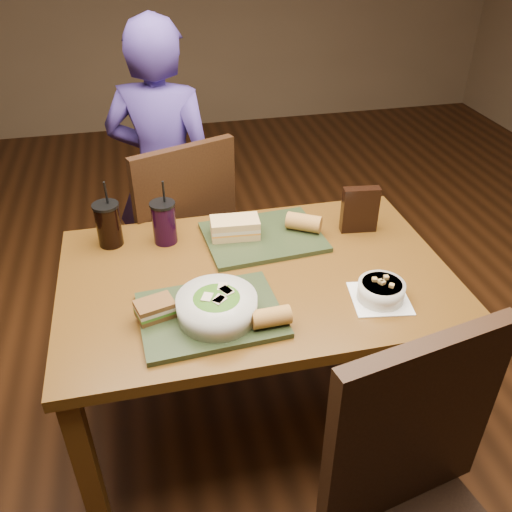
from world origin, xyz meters
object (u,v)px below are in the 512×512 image
(baguette_near, at_px, (271,317))
(baguette_far, at_px, (304,222))
(dining_table, at_px, (256,294))
(tray_far, at_px, (263,237))
(cup_berry, at_px, (164,222))
(tray_near, at_px, (211,315))
(salad_bowl, at_px, (217,305))
(soup_bowl, at_px, (381,291))
(diner, at_px, (165,176))
(sandwich_far, at_px, (235,228))
(cup_cola, at_px, (108,224))
(chip_bag, at_px, (360,210))
(sandwich_near, at_px, (155,309))
(chair_far, at_px, (187,233))

(baguette_near, height_order, baguette_far, baguette_far)
(dining_table, height_order, tray_far, tray_far)
(cup_berry, bearing_deg, dining_table, -44.27)
(tray_near, relative_size, baguette_near, 3.69)
(salad_bowl, distance_m, soup_bowl, 0.52)
(soup_bowl, relative_size, baguette_far, 1.59)
(diner, relative_size, tray_near, 3.41)
(tray_near, distance_m, sandwich_far, 0.44)
(cup_cola, bearing_deg, chip_bag, -6.74)
(dining_table, distance_m, baguette_far, 0.34)
(dining_table, relative_size, sandwich_near, 10.31)
(sandwich_far, xyz_separation_m, chip_bag, (0.47, -0.03, 0.04))
(tray_far, bearing_deg, cup_cola, 170.65)
(chair_far, distance_m, diner, 0.33)
(chip_bag, bearing_deg, sandwich_far, -177.42)
(diner, xyz_separation_m, tray_far, (0.31, -0.69, 0.04))
(tray_far, height_order, chip_bag, chip_bag)
(chair_far, xyz_separation_m, sandwich_near, (-0.17, -0.79, 0.23))
(tray_far, xyz_separation_m, sandwich_near, (-0.42, -0.38, 0.04))
(baguette_far, distance_m, chip_bag, 0.21)
(baguette_far, relative_size, cup_berry, 0.52)
(sandwich_near, relative_size, sandwich_far, 0.69)
(salad_bowl, height_order, baguette_far, salad_bowl)
(soup_bowl, distance_m, cup_berry, 0.80)
(salad_bowl, relative_size, cup_cola, 0.94)
(chair_far, relative_size, cup_berry, 4.11)
(tray_far, height_order, cup_berry, cup_berry)
(cup_berry, bearing_deg, soup_bowl, -38.12)
(salad_bowl, distance_m, chip_bag, 0.72)
(baguette_near, xyz_separation_m, baguette_far, (0.25, 0.49, 0.00))
(baguette_near, relative_size, chip_bag, 0.65)
(salad_bowl, relative_size, baguette_far, 1.87)
(tray_far, distance_m, cup_cola, 0.56)
(dining_table, bearing_deg, soup_bowl, -32.37)
(diner, height_order, salad_bowl, diner)
(chair_far, bearing_deg, tray_far, -58.88)
(sandwich_far, bearing_deg, chip_bag, -4.13)
(sandwich_far, height_order, cup_cola, cup_cola)
(diner, distance_m, soup_bowl, 1.27)
(diner, height_order, baguette_near, diner)
(chair_far, relative_size, chip_bag, 5.75)
(sandwich_far, bearing_deg, chair_far, 110.31)
(cup_cola, relative_size, cup_berry, 1.03)
(chair_far, relative_size, baguette_near, 8.90)
(tray_near, relative_size, baguette_far, 3.29)
(sandwich_far, bearing_deg, soup_bowl, -49.63)
(chair_far, xyz_separation_m, cup_cola, (-0.30, -0.32, 0.27))
(diner, xyz_separation_m, chip_bag, (0.67, -0.71, 0.12))
(tray_far, relative_size, baguette_far, 3.29)
(diner, xyz_separation_m, tray_near, (0.05, -1.09, 0.04))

